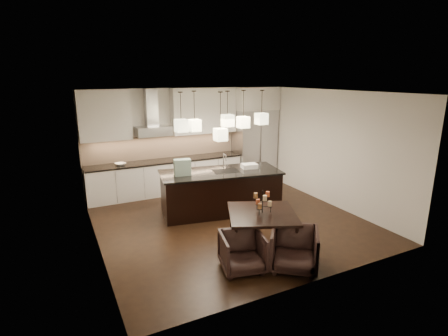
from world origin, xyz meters
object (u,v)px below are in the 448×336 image
island_body (220,192)px  armchair_left (242,252)px  dining_table (262,231)px  armchair_right (294,249)px  refrigerator (254,146)px

island_body → armchair_left: (-0.81, -2.49, -0.15)m
dining_table → armchair_right: (0.11, -0.83, -0.00)m
refrigerator → armchair_left: (-2.83, -4.33, -0.75)m
island_body → armchair_right: 2.84m
refrigerator → dining_table: bearing=-119.3°
armchair_right → refrigerator: bearing=104.8°
dining_table → armchair_right: dining_table is taller
armchair_left → armchair_right: bearing=-10.5°
island_body → armchair_right: size_ratio=3.44×
refrigerator → armchair_right: (-2.05, -4.67, -0.72)m
refrigerator → island_body: (-2.02, -1.84, -0.61)m
refrigerator → dining_table: size_ratio=1.80×
armchair_left → armchair_right: size_ratio=0.91×
dining_table → armchair_left: (-0.68, -0.48, -0.04)m
dining_table → armchair_left: bearing=-120.7°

